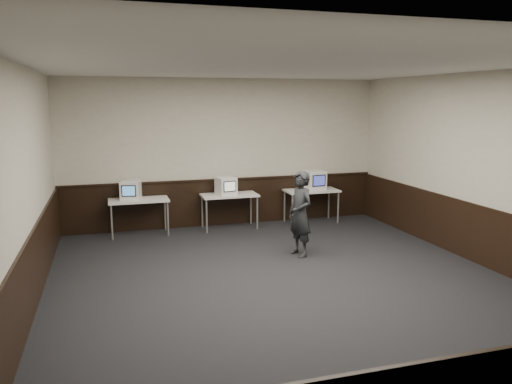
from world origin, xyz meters
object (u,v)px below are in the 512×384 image
desk_center (229,197)px  desk_right (311,193)px  desk_left (139,203)px  emac_center (226,186)px  emac_left (131,190)px  emac_right (314,180)px  person (300,214)px

desk_center → desk_right: same height
desk_left → emac_center: bearing=-0.7°
desk_left → emac_center: 1.84m
emac_left → emac_right: bearing=13.1°
desk_center → emac_center: emac_center is taller
desk_right → person: bearing=-117.4°
desk_center → desk_left: bearing=180.0°
emac_left → emac_right: emac_right is taller
desk_left → desk_right: same height
desk_left → person: (2.65, -2.23, 0.08)m
emac_left → person: (2.80, -2.26, -0.18)m
desk_left → emac_center: size_ratio=2.62×
desk_left → desk_center: 1.90m
emac_left → emac_center: (1.97, -0.05, -0.00)m
desk_right → person: 2.51m
emac_center → emac_left: bearing=167.6°
desk_right → emac_center: emac_center is taller
person → emac_left: bearing=-143.6°
desk_center → emac_center: 0.27m
desk_left → emac_left: 0.30m
desk_right → emac_right: emac_right is taller
desk_left → emac_center: (1.82, -0.02, 0.26)m
emac_right → person: 2.56m
emac_left → desk_center: bearing=12.5°
desk_center → emac_right: bearing=0.4°
emac_center → emac_right: bearing=-9.8°
desk_center → emac_left: bearing=179.2°
person → desk_center: bearing=-176.2°
desk_left → emac_right: bearing=0.2°
emac_center → emac_right: emac_right is taller
emac_right → person: size_ratio=0.33×
desk_right → emac_right: 0.29m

